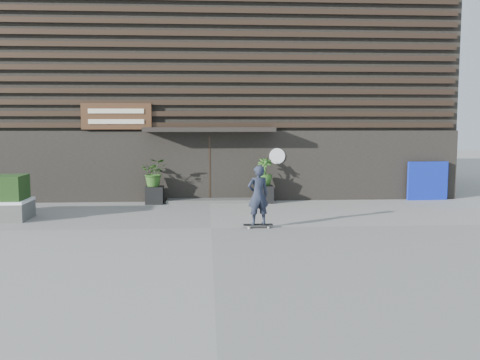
{
  "coord_description": "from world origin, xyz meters",
  "views": [
    {
      "loc": [
        -0.11,
        -13.74,
        2.75
      ],
      "look_at": [
        0.87,
        1.64,
        1.1
      ],
      "focal_mm": 39.49,
      "sensor_mm": 36.0,
      "label": 1
    }
  ],
  "objects": [
    {
      "name": "planter_pot_right",
      "position": [
        1.9,
        4.4,
        0.3
      ],
      "size": [
        0.6,
        0.6,
        0.6
      ],
      "primitive_type": "cube",
      "color": "black",
      "rests_on": "ground"
    },
    {
      "name": "planter_pot_left",
      "position": [
        -1.9,
        4.4,
        0.3
      ],
      "size": [
        0.6,
        0.6,
        0.6
      ],
      "primitive_type": "cube",
      "color": "black",
      "rests_on": "ground"
    },
    {
      "name": "building",
      "position": [
        -0.0,
        9.96,
        3.99
      ],
      "size": [
        18.0,
        11.0,
        8.0
      ],
      "color": "black",
      "rests_on": "ground"
    },
    {
      "name": "bamboo_right",
      "position": [
        1.9,
        4.4,
        1.08
      ],
      "size": [
        0.54,
        0.54,
        0.96
      ],
      "primitive_type": "imported",
      "color": "#2D591E",
      "rests_on": "planter_pot_right"
    },
    {
      "name": "skateboarder",
      "position": [
        1.24,
        -0.04,
        0.87
      ],
      "size": [
        0.78,
        0.5,
        1.66
      ],
      "color": "black",
      "rests_on": "ground"
    },
    {
      "name": "entrance_step",
      "position": [
        0.0,
        4.6,
        0.06
      ],
      "size": [
        3.0,
        0.8,
        0.12
      ],
      "primitive_type": "cube",
      "color": "#474744",
      "rests_on": "ground"
    },
    {
      "name": "blue_tarp",
      "position": [
        7.85,
        4.7,
        0.7
      ],
      "size": [
        1.49,
        0.2,
        1.39
      ],
      "primitive_type": "cube",
      "rotation": [
        0.0,
        0.0,
        0.05
      ],
      "color": "#0C1EA3",
      "rests_on": "ground"
    },
    {
      "name": "bamboo_left",
      "position": [
        -1.9,
        4.4,
        1.08
      ],
      "size": [
        0.86,
        0.75,
        0.96
      ],
      "primitive_type": "imported",
      "color": "#2D591E",
      "rests_on": "planter_pot_left"
    },
    {
      "name": "ground",
      "position": [
        0.0,
        0.0,
        0.0
      ],
      "size": [
        80.0,
        80.0,
        0.0
      ],
      "primitive_type": "plane",
      "color": "gray",
      "rests_on": "ground"
    }
  ]
}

